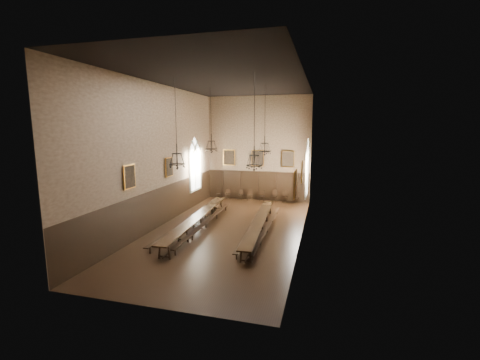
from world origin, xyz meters
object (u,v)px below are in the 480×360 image
at_px(chair_1, 228,196).
at_px(chair_7, 296,200).
at_px(chandelier_front_left, 177,159).
at_px(bench_right_outer, 267,228).
at_px(chair_6, 285,199).
at_px(bench_left_inner, 206,224).
at_px(bench_left_outer, 188,223).
at_px(chair_0, 219,195).
at_px(chair_5, 274,198).
at_px(bench_right_inner, 251,228).
at_px(chandelier_front_right, 254,159).
at_px(chair_4, 262,198).
at_px(chandelier_back_right, 265,147).
at_px(table_right, 259,227).
at_px(chair_2, 241,197).
at_px(chair_3, 250,197).
at_px(chandelier_back_left, 211,145).
at_px(table_left, 197,222).

bearing_deg(chair_1, chair_7, -12.64).
bearing_deg(chandelier_front_left, bench_right_outer, 27.13).
distance_m(chair_6, chandelier_front_left, 12.47).
bearing_deg(bench_left_inner, bench_left_outer, -173.52).
distance_m(chair_0, chair_5, 5.08).
height_order(chair_1, chair_7, chair_1).
height_order(bench_left_inner, bench_right_inner, bench_left_inner).
distance_m(bench_right_outer, chandelier_front_right, 5.20).
bearing_deg(bench_left_inner, chair_4, 77.30).
bearing_deg(chandelier_back_right, table_right, -86.94).
relative_size(chair_0, chair_2, 0.98).
height_order(bench_left_outer, chair_4, chair_4).
height_order(bench_left_inner, chandelier_front_right, chandelier_front_right).
bearing_deg(chair_3, chair_2, 170.47).
xyz_separation_m(bench_right_outer, chandelier_front_right, (-0.25, -2.69, 4.44)).
bearing_deg(chair_1, chandelier_front_left, -100.79).
height_order(chair_1, chair_5, chair_5).
height_order(bench_right_inner, chair_4, chair_4).
distance_m(chair_4, chandelier_back_left, 7.92).
xyz_separation_m(bench_left_outer, chair_6, (5.10, 8.64, 0.02)).
distance_m(chair_7, chandelier_front_left, 12.91).
xyz_separation_m(chandelier_back_left, chandelier_front_right, (4.23, -5.32, -0.40)).
relative_size(chair_1, chair_4, 1.05).
relative_size(bench_right_outer, chair_0, 10.63).
distance_m(table_left, chair_0, 8.95).
bearing_deg(table_left, chandelier_back_right, 32.37).
height_order(table_left, chandelier_front_right, chandelier_front_right).
bearing_deg(chair_7, table_left, -115.72).
height_order(chair_0, chandelier_back_left, chandelier_back_left).
distance_m(table_right, chair_5, 8.49).
bearing_deg(chair_3, table_left, -105.24).
relative_size(chair_5, chandelier_back_right, 0.24).
height_order(bench_left_inner, chandelier_back_left, chandelier_back_left).
bearing_deg(chair_1, bench_right_outer, -71.67).
bearing_deg(bench_left_inner, bench_right_inner, -0.64).
xyz_separation_m(table_left, bench_left_outer, (-0.70, 0.10, -0.14)).
height_order(bench_left_outer, bench_right_inner, bench_left_outer).
bearing_deg(bench_right_outer, chandelier_back_left, 149.57).
bearing_deg(bench_right_inner, chair_0, 120.23).
xyz_separation_m(bench_right_outer, chandelier_back_left, (-4.48, 2.63, 4.84)).
bearing_deg(chandelier_front_right, chair_1, 113.53).
bearing_deg(bench_left_outer, chandelier_back_right, 27.16).
relative_size(bench_left_outer, chair_6, 9.85).
distance_m(chair_7, chandelier_back_right, 8.15).
bearing_deg(chair_0, table_right, -65.25).
distance_m(table_right, chair_1, 9.69).
xyz_separation_m(bench_right_inner, chandelier_front_left, (-3.73, -2.19, 4.34)).
relative_size(chair_4, chair_6, 0.91).
height_order(chair_3, chandelier_front_left, chandelier_front_left).
bearing_deg(chandelier_back_right, bench_right_inner, -98.82).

